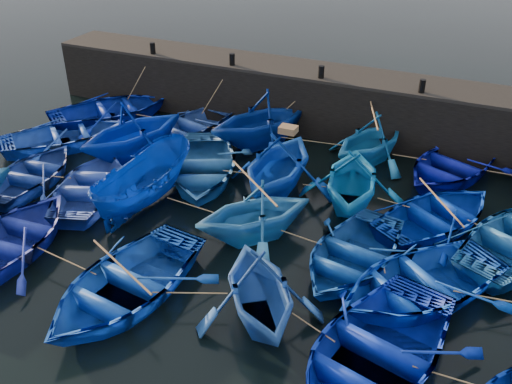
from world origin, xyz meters
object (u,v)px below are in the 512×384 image
at_px(boat_8, 201,166).
at_px(boat_13, 32,173).
at_px(boat_0, 111,110).
at_px(wooden_crate, 288,130).

bearing_deg(boat_8, boat_13, -176.65).
bearing_deg(boat_13, boat_0, -87.23).
bearing_deg(wooden_crate, boat_0, 163.56).
distance_m(boat_13, wooden_crate, 9.43).
bearing_deg(wooden_crate, boat_8, -175.88).
relative_size(boat_0, wooden_crate, 9.47).
bearing_deg(boat_0, boat_8, -167.74).
relative_size(boat_13, wooden_crate, 7.70).
distance_m(boat_0, boat_13, 6.00).
distance_m(boat_0, boat_8, 6.98).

